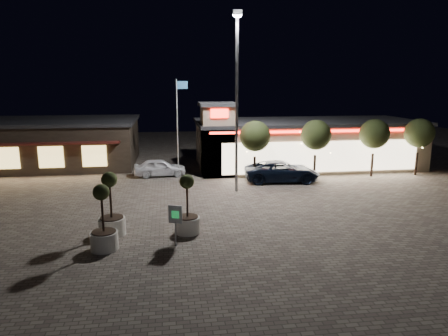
{
  "coord_description": "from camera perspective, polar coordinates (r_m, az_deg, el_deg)",
  "views": [
    {
      "loc": [
        -2.8,
        -19.49,
        7.64
      ],
      "look_at": [
        0.82,
        6.0,
        2.16
      ],
      "focal_mm": 32.0,
      "sensor_mm": 36.0,
      "label": 1
    }
  ],
  "objects": [
    {
      "name": "ground",
      "position": [
        21.12,
        0.08,
        -9.18
      ],
      "size": [
        90.0,
        90.0,
        0.0
      ],
      "primitive_type": "plane",
      "color": "#6D6458",
      "rests_on": "ground"
    },
    {
      "name": "retail_building",
      "position": [
        37.78,
        11.03,
        3.54
      ],
      "size": [
        20.4,
        8.4,
        6.1
      ],
      "color": "gray",
      "rests_on": "ground"
    },
    {
      "name": "restaurant_building",
      "position": [
        41.39,
        -23.75,
        3.39
      ],
      "size": [
        16.4,
        11.0,
        4.3
      ],
      "color": "#382D23",
      "rests_on": "ground"
    },
    {
      "name": "floodlight_pole",
      "position": [
        27.92,
        1.85,
        10.74
      ],
      "size": [
        0.6,
        0.4,
        12.38
      ],
      "color": "gray",
      "rests_on": "ground"
    },
    {
      "name": "flagpole",
      "position": [
        32.63,
        -6.53,
        6.85
      ],
      "size": [
        0.95,
        0.1,
        8.0
      ],
      "color": "white",
      "rests_on": "ground"
    },
    {
      "name": "string_tree_a",
      "position": [
        31.51,
        4.46,
        4.55
      ],
      "size": [
        2.42,
        2.42,
        4.79
      ],
      "color": "#332319",
      "rests_on": "ground"
    },
    {
      "name": "string_tree_b",
      "position": [
        32.95,
        13.01,
        4.6
      ],
      "size": [
        2.42,
        2.42,
        4.79
      ],
      "color": "#332319",
      "rests_on": "ground"
    },
    {
      "name": "string_tree_c",
      "position": [
        35.05,
        20.69,
        4.57
      ],
      "size": [
        2.42,
        2.42,
        4.79
      ],
      "color": "#332319",
      "rests_on": "ground"
    },
    {
      "name": "string_tree_d",
      "position": [
        37.13,
        26.13,
        4.49
      ],
      "size": [
        2.42,
        2.42,
        4.79
      ],
      "color": "#332319",
      "rests_on": "ground"
    },
    {
      "name": "pickup_truck",
      "position": [
        31.91,
        8.26,
        -0.45
      ],
      "size": [
        6.09,
        3.18,
        1.64
      ],
      "primitive_type": "imported",
      "rotation": [
        0.0,
        0.0,
        1.49
      ],
      "color": "black",
      "rests_on": "ground"
    },
    {
      "name": "white_sedan",
      "position": [
        33.81,
        -9.14,
        0.08
      ],
      "size": [
        4.4,
        2.02,
        1.46
      ],
      "primitive_type": "imported",
      "rotation": [
        0.0,
        0.0,
        1.64
      ],
      "color": "white",
      "rests_on": "ground"
    },
    {
      "name": "planter_left",
      "position": [
        21.24,
        -15.77,
        -6.59
      ],
      "size": [
        1.35,
        1.35,
        3.32
      ],
      "color": "silver",
      "rests_on": "ground"
    },
    {
      "name": "planter_mid",
      "position": [
        19.55,
        -16.82,
        -8.44
      ],
      "size": [
        1.29,
        1.29,
        3.16
      ],
      "color": "silver",
      "rests_on": "ground"
    },
    {
      "name": "planter_right",
      "position": [
        20.84,
        -5.23,
        -6.72
      ],
      "size": [
        1.27,
        1.27,
        3.12
      ],
      "color": "silver",
      "rests_on": "ground"
    },
    {
      "name": "valet_sign",
      "position": [
        19.1,
        -6.97,
        -7.08
      ],
      "size": [
        0.64,
        0.3,
        2.03
      ],
      "color": "gray",
      "rests_on": "ground"
    }
  ]
}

